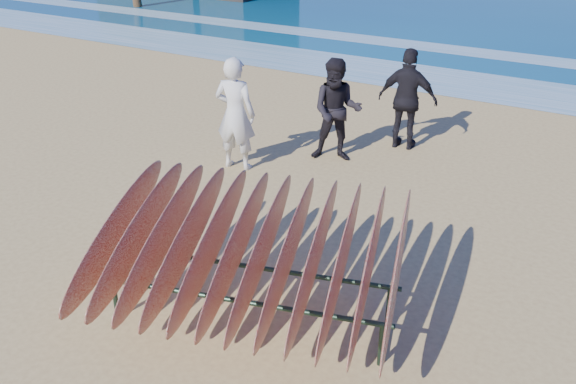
# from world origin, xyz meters

# --- Properties ---
(ground) EXTENTS (120.00, 120.00, 0.00)m
(ground) POSITION_xyz_m (0.00, 0.00, 0.00)
(ground) COLOR tan
(ground) RESTS_ON ground
(foam_near) EXTENTS (160.00, 160.00, 0.00)m
(foam_near) POSITION_xyz_m (0.00, 10.00, 0.01)
(foam_near) COLOR white
(foam_near) RESTS_ON ground
(foam_far) EXTENTS (160.00, 160.00, 0.00)m
(foam_far) POSITION_xyz_m (0.00, 13.50, 0.01)
(foam_far) COLOR white
(foam_far) RESTS_ON ground
(surfboard_rack) EXTENTS (3.72, 3.28, 1.51)m
(surfboard_rack) POSITION_xyz_m (0.33, -0.57, 0.92)
(surfboard_rack) COLOR #1C2C21
(surfboard_rack) RESTS_ON ground
(person_white) EXTENTS (0.78, 0.59, 1.94)m
(person_white) POSITION_xyz_m (-2.25, 2.87, 0.97)
(person_white) COLOR silver
(person_white) RESTS_ON ground
(person_dark_a) EXTENTS (1.07, 0.96, 1.82)m
(person_dark_a) POSITION_xyz_m (-0.94, 4.06, 0.91)
(person_dark_a) COLOR black
(person_dark_a) RESTS_ON ground
(person_dark_b) EXTENTS (1.13, 0.54, 1.86)m
(person_dark_b) POSITION_xyz_m (-0.08, 5.22, 0.93)
(person_dark_b) COLOR black
(person_dark_b) RESTS_ON ground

